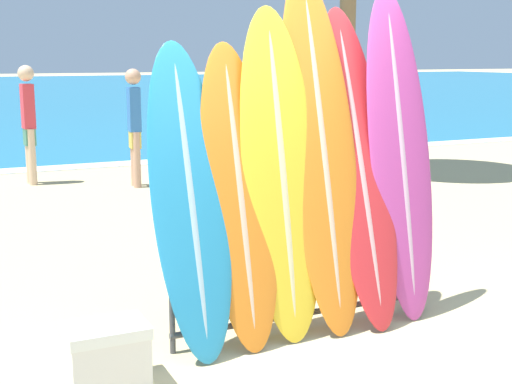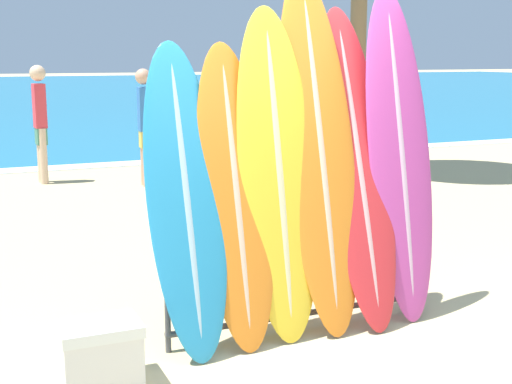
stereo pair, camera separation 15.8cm
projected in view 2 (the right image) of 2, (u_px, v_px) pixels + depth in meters
ground_plane at (351, 368)px, 4.54m from camera, size 160.00×160.00×0.00m
surfboard_rack at (300, 268)px, 5.08m from camera, size 2.01×0.04×0.86m
surfboard_slot_0 at (185, 199)px, 4.67m from camera, size 0.53×0.70×2.07m
surfboard_slot_1 at (236, 195)px, 4.80m from camera, size 0.52×0.61×2.06m
surfboard_slot_2 at (278, 174)px, 4.92m from camera, size 0.58×0.56×2.31m
surfboard_slot_3 at (319, 152)px, 5.06m from camera, size 0.56×0.74×2.56m
surfboard_slot_4 at (357, 166)px, 5.20m from camera, size 0.53×0.82×2.33m
surfboard_slot_5 at (400, 155)px, 5.31m from camera, size 0.53×0.60×2.46m
person_near_water at (255, 121)px, 11.35m from camera, size 0.23×0.29×1.71m
person_mid_beach at (40, 119)px, 10.96m from camera, size 0.24×0.31×1.82m
person_far_left at (144, 123)px, 10.72m from camera, size 0.24×0.30×1.77m
cooler_box at (100, 353)px, 4.29m from camera, size 0.48×0.35×0.39m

